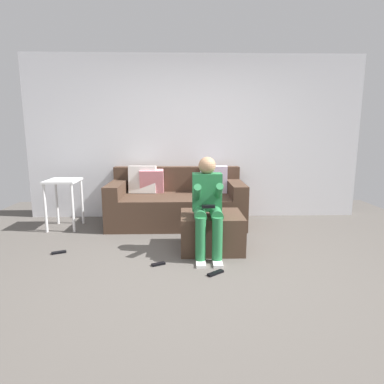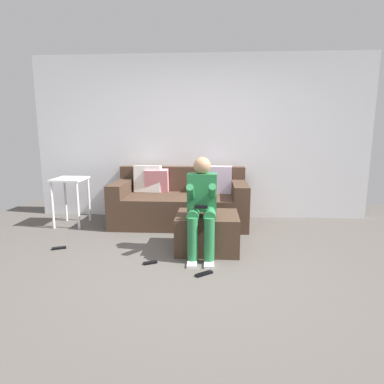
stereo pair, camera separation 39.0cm
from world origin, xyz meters
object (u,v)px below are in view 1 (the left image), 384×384
(side_table, at_px, (63,189))
(remote_under_side_table, at_px, (59,252))
(ottoman, at_px, (211,231))
(remote_by_storage_bin, at_px, (158,264))
(person_seated, at_px, (207,203))
(remote_near_ottoman, at_px, (216,273))
(couch_sectional, at_px, (177,203))

(side_table, xyz_separation_m, remote_under_side_table, (0.28, -1.04, -0.56))
(ottoman, bearing_deg, remote_by_storage_bin, -141.86)
(side_table, bearing_deg, person_seated, -29.32)
(side_table, xyz_separation_m, remote_near_ottoman, (2.05, -1.65, -0.56))
(remote_by_storage_bin, bearing_deg, side_table, 109.90)
(side_table, bearing_deg, ottoman, -24.35)
(ottoman, relative_size, side_table, 1.02)
(couch_sectional, xyz_separation_m, side_table, (-1.63, -0.20, 0.25))
(remote_near_ottoman, bearing_deg, side_table, 103.77)
(couch_sectional, distance_m, remote_near_ottoman, 1.92)
(person_seated, height_order, remote_under_side_table, person_seated)
(ottoman, height_order, remote_under_side_table, ottoman)
(remote_near_ottoman, height_order, remote_under_side_table, same)
(ottoman, bearing_deg, remote_near_ottoman, -91.41)
(ottoman, xyz_separation_m, remote_under_side_table, (-1.79, -0.10, -0.21))
(ottoman, xyz_separation_m, person_seated, (-0.06, -0.19, 0.40))
(couch_sectional, height_order, ottoman, couch_sectional)
(couch_sectional, height_order, side_table, couch_sectional)
(remote_under_side_table, bearing_deg, remote_near_ottoman, -43.04)
(remote_by_storage_bin, bearing_deg, ottoman, 11.89)
(person_seated, distance_m, remote_near_ottoman, 0.80)
(side_table, relative_size, remote_by_storage_bin, 4.90)
(ottoman, distance_m, person_seated, 0.44)
(remote_near_ottoman, relative_size, remote_under_side_table, 1.18)
(couch_sectional, bearing_deg, remote_under_side_table, -137.47)
(ottoman, xyz_separation_m, remote_by_storage_bin, (-0.60, -0.47, -0.21))
(couch_sectional, distance_m, remote_by_storage_bin, 1.64)
(couch_sectional, relative_size, ottoman, 2.76)
(remote_near_ottoman, bearing_deg, remote_by_storage_bin, 120.34)
(side_table, bearing_deg, remote_under_side_table, -74.83)
(couch_sectional, relative_size, remote_under_side_table, 12.58)
(remote_near_ottoman, xyz_separation_m, remote_under_side_table, (-1.77, 0.61, 0.00))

